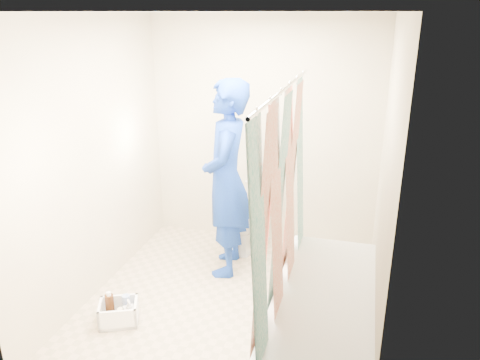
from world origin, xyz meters
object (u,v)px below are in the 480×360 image
(toilet, at_px, (251,217))
(plumber, at_px, (227,180))
(bathtub, at_px, (323,321))
(cleaning_caddy, at_px, (120,313))

(toilet, relative_size, plumber, 0.37)
(plumber, bearing_deg, bathtub, 36.34)
(plumber, bearing_deg, toilet, 158.02)
(bathtub, bearing_deg, plumber, 136.20)
(toilet, bearing_deg, bathtub, -42.19)
(toilet, relative_size, cleaning_caddy, 1.85)
(toilet, bearing_deg, plumber, -85.86)
(bathtub, height_order, toilet, toilet)
(bathtub, bearing_deg, cleaning_caddy, -177.23)
(bathtub, relative_size, toilet, 2.51)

